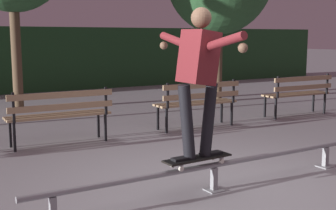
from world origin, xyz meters
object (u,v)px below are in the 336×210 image
at_px(skateboard, 197,159).
at_px(skateboarder, 199,70).
at_px(park_bench_left_center, 60,111).
at_px(grind_rail, 214,169).
at_px(park_bench_rightmost, 299,91).
at_px(park_bench_right_center, 198,99).

distance_m(skateboard, skateboarder, 0.94).
bearing_deg(park_bench_left_center, grind_rail, -74.41).
bearing_deg(park_bench_rightmost, skateboarder, -147.58).
xyz_separation_m(park_bench_right_center, park_bench_rightmost, (2.56, 0.00, 0.00)).
distance_m(skateboarder, park_bench_right_center, 3.58).
height_order(grind_rail, skateboarder, skateboarder).
distance_m(grind_rail, park_bench_right_center, 3.39).
bearing_deg(park_bench_left_center, park_bench_rightmost, 0.00).
height_order(park_bench_right_center, park_bench_rightmost, same).
height_order(skateboarder, park_bench_rightmost, skateboarder).
relative_size(skateboarder, park_bench_rightmost, 0.97).
relative_size(grind_rail, park_bench_right_center, 2.60).
bearing_deg(park_bench_left_center, skateboard, -78.59).
distance_m(grind_rail, skateboarder, 1.10).
relative_size(skateboard, park_bench_rightmost, 0.49).
height_order(skateboard, skateboarder, skateboarder).
distance_m(skateboard, park_bench_left_center, 2.94).
relative_size(park_bench_left_center, park_bench_rightmost, 1.00).
height_order(grind_rail, park_bench_rightmost, park_bench_rightmost).
relative_size(skateboard, park_bench_left_center, 0.49).
bearing_deg(grind_rail, skateboard, 180.00).
height_order(park_bench_left_center, park_bench_right_center, same).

